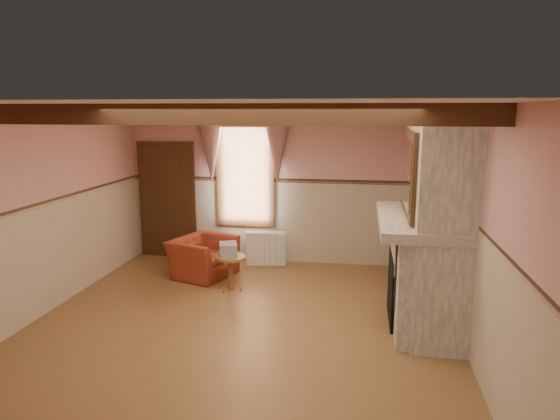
% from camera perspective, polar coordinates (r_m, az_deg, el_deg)
% --- Properties ---
extents(floor, '(5.50, 6.00, 0.01)m').
position_cam_1_polar(floor, '(6.58, -4.69, -13.29)').
color(floor, brown).
rests_on(floor, ground).
extents(ceiling, '(5.50, 6.00, 0.01)m').
position_cam_1_polar(ceiling, '(5.99, -5.13, 11.88)').
color(ceiling, silver).
rests_on(ceiling, wall_back).
extents(wall_back, '(5.50, 0.02, 2.80)m').
position_cam_1_polar(wall_back, '(9.02, -0.21, 2.79)').
color(wall_back, tan).
rests_on(wall_back, floor).
extents(wall_front, '(5.50, 0.02, 2.80)m').
position_cam_1_polar(wall_front, '(3.44, -17.55, -12.09)').
color(wall_front, tan).
rests_on(wall_front, floor).
extents(wall_left, '(0.02, 6.00, 2.80)m').
position_cam_1_polar(wall_left, '(7.31, -26.29, -0.41)').
color(wall_left, tan).
rests_on(wall_left, floor).
extents(wall_right, '(0.02, 6.00, 2.80)m').
position_cam_1_polar(wall_right, '(6.08, 21.12, -2.16)').
color(wall_right, tan).
rests_on(wall_right, floor).
extents(wainscot, '(5.50, 6.00, 1.50)m').
position_cam_1_polar(wainscot, '(6.31, -4.80, -7.08)').
color(wainscot, '#BFB099').
rests_on(wainscot, floor).
extents(chair_rail, '(5.50, 6.00, 0.08)m').
position_cam_1_polar(chair_rail, '(6.11, -4.91, -0.40)').
color(chair_rail, black).
rests_on(chair_rail, wainscot).
extents(firebox, '(0.20, 0.95, 0.90)m').
position_cam_1_polar(firebox, '(6.81, 13.28, -8.61)').
color(firebox, black).
rests_on(firebox, floor).
extents(armchair, '(1.15, 1.22, 0.65)m').
position_cam_1_polar(armchair, '(8.50, -8.80, -5.33)').
color(armchair, maroon).
rests_on(armchair, floor).
extents(side_table, '(0.50, 0.50, 0.55)m').
position_cam_1_polar(side_table, '(7.78, -5.64, -7.19)').
color(side_table, brown).
rests_on(side_table, floor).
extents(book_stack, '(0.34, 0.38, 0.20)m').
position_cam_1_polar(book_stack, '(7.68, -5.93, -4.52)').
color(book_stack, '#B7AD8C').
rests_on(book_stack, side_table).
extents(radiator, '(0.72, 0.26, 0.60)m').
position_cam_1_polar(radiator, '(8.99, -1.58, -4.41)').
color(radiator, silver).
rests_on(radiator, floor).
extents(bowl, '(0.31, 0.31, 0.08)m').
position_cam_1_polar(bowl, '(6.80, 15.59, 0.07)').
color(bowl, brown).
rests_on(bowl, mantel).
extents(mantel_clock, '(0.14, 0.24, 0.20)m').
position_cam_1_polar(mantel_clock, '(7.21, 15.27, 1.20)').
color(mantel_clock, black).
rests_on(mantel_clock, mantel).
extents(oil_lamp, '(0.11, 0.11, 0.28)m').
position_cam_1_polar(oil_lamp, '(7.06, 15.40, 1.31)').
color(oil_lamp, gold).
rests_on(oil_lamp, mantel).
extents(candle_red, '(0.06, 0.06, 0.16)m').
position_cam_1_polar(candle_red, '(5.99, 16.43, -1.08)').
color(candle_red, '#A81423').
rests_on(candle_red, mantel).
extents(jar_yellow, '(0.06, 0.06, 0.12)m').
position_cam_1_polar(jar_yellow, '(6.14, 16.25, -0.96)').
color(jar_yellow, gold).
rests_on(jar_yellow, mantel).
extents(fireplace, '(0.85, 2.00, 2.80)m').
position_cam_1_polar(fireplace, '(6.60, 17.33, -0.89)').
color(fireplace, gray).
rests_on(fireplace, floor).
extents(mantel, '(1.05, 2.05, 0.12)m').
position_cam_1_polar(mantel, '(6.59, 15.76, -1.18)').
color(mantel, gray).
rests_on(mantel, fireplace).
extents(overmantel_mirror, '(0.06, 1.44, 1.04)m').
position_cam_1_polar(overmantel_mirror, '(6.47, 14.42, 4.15)').
color(overmantel_mirror, silver).
rests_on(overmantel_mirror, fireplace).
extents(door, '(1.10, 0.10, 2.10)m').
position_cam_1_polar(door, '(9.60, -12.73, 0.91)').
color(door, black).
rests_on(door, floor).
extents(window, '(1.06, 0.08, 2.02)m').
position_cam_1_polar(window, '(9.08, -3.99, 4.41)').
color(window, white).
rests_on(window, wall_back).
extents(window_drapes, '(1.30, 0.14, 1.40)m').
position_cam_1_polar(window_drapes, '(8.94, -4.18, 8.16)').
color(window_drapes, gray).
rests_on(window_drapes, wall_back).
extents(ceiling_beam_front, '(5.50, 0.18, 0.20)m').
position_cam_1_polar(ceiling_beam_front, '(4.83, -8.72, 10.76)').
color(ceiling_beam_front, black).
rests_on(ceiling_beam_front, ceiling).
extents(ceiling_beam_back, '(5.50, 0.18, 0.20)m').
position_cam_1_polar(ceiling_beam_back, '(7.15, -2.67, 11.01)').
color(ceiling_beam_back, black).
rests_on(ceiling_beam_back, ceiling).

